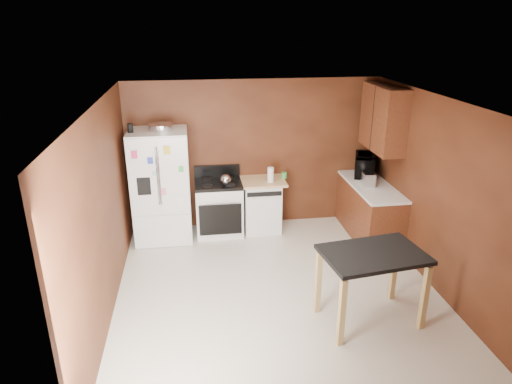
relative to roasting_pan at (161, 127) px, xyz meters
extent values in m
plane|color=silver|center=(1.49, -1.92, -1.85)|extent=(4.50, 4.50, 0.00)
plane|color=white|center=(1.49, -1.92, 0.65)|extent=(4.50, 4.50, 0.00)
plane|color=#5D2E18|center=(1.49, 0.33, -0.60)|extent=(4.20, 0.00, 4.20)
plane|color=#5D2E18|center=(1.49, -4.17, -0.60)|extent=(4.20, 0.00, 4.20)
plane|color=#5D2E18|center=(-0.61, -1.92, -0.60)|extent=(0.00, 4.50, 4.50)
plane|color=#5D2E18|center=(3.59, -1.92, -0.60)|extent=(0.00, 4.50, 4.50)
cylinder|color=silver|center=(0.00, 0.00, 0.00)|extent=(0.38, 0.38, 0.10)
cylinder|color=black|center=(-0.44, -0.11, 0.02)|extent=(0.09, 0.09, 0.13)
sphere|color=silver|center=(0.96, -0.14, -0.86)|extent=(0.18, 0.18, 0.18)
cylinder|color=white|center=(1.70, -0.06, -0.84)|extent=(0.11, 0.11, 0.24)
cylinder|color=green|center=(1.96, 0.08, -0.91)|extent=(0.12, 0.12, 0.10)
cube|color=silver|center=(3.22, -0.45, -0.84)|extent=(0.21, 0.31, 0.21)
imported|color=black|center=(3.33, 0.03, -0.79)|extent=(0.57, 0.69, 0.32)
cube|color=white|center=(-0.06, -0.04, -0.95)|extent=(0.90, 0.75, 1.80)
cube|color=white|center=(-0.29, -0.43, -0.67)|extent=(0.43, 0.02, 1.20)
cube|color=white|center=(0.16, -0.43, -0.67)|extent=(0.43, 0.02, 1.20)
cube|color=white|center=(-0.06, -0.43, -1.57)|extent=(0.88, 0.02, 0.54)
cube|color=black|center=(-0.29, -0.43, -0.80)|extent=(0.20, 0.01, 0.28)
cylinder|color=silver|center=(-0.08, -0.45, -0.65)|extent=(0.02, 0.02, 0.90)
cylinder|color=silver|center=(-0.05, -0.45, -0.65)|extent=(0.02, 0.02, 0.90)
cube|color=#DB3364|center=(-0.38, -0.45, -0.30)|extent=(0.09, 0.00, 0.12)
cube|color=#2C3BBB|center=(-0.16, -0.45, -0.40)|extent=(0.08, 0.00, 0.10)
cube|color=yellow|center=(0.09, -0.45, -0.25)|extent=(0.10, 0.00, 0.13)
cube|color=green|center=(0.28, -0.45, -0.55)|extent=(0.07, 0.00, 0.09)
cube|color=pink|center=(-0.01, -0.45, -0.90)|extent=(0.08, 0.00, 0.11)
cube|color=white|center=(0.24, -0.45, -1.05)|extent=(0.09, 0.00, 0.10)
cube|color=#97C3E3|center=(-0.11, -0.45, -0.60)|extent=(0.07, 0.00, 0.07)
cube|color=white|center=(0.85, 0.01, -1.42)|extent=(0.76, 0.65, 0.85)
cube|color=black|center=(0.85, 0.01, -0.97)|extent=(0.76, 0.65, 0.05)
cube|color=black|center=(0.85, 0.30, -0.85)|extent=(0.76, 0.06, 0.20)
cube|color=black|center=(0.85, -0.33, -1.47)|extent=(0.68, 0.02, 0.52)
cylinder|color=silver|center=(0.85, -0.34, -1.18)|extent=(0.62, 0.02, 0.02)
cylinder|color=black|center=(0.67, 0.17, -0.94)|extent=(0.17, 0.17, 0.02)
cylinder|color=black|center=(1.03, 0.17, -0.94)|extent=(0.17, 0.17, 0.02)
cylinder|color=black|center=(0.67, -0.15, -0.94)|extent=(0.17, 0.17, 0.02)
cylinder|color=black|center=(1.03, -0.15, -0.94)|extent=(0.17, 0.17, 0.02)
cube|color=white|center=(1.57, 0.03, -1.42)|extent=(0.60, 0.60, 0.85)
cube|color=black|center=(1.57, -0.28, -1.09)|extent=(0.56, 0.02, 0.07)
cube|color=tan|center=(1.57, 0.03, -0.98)|extent=(0.78, 0.62, 0.04)
cube|color=brown|center=(3.29, -0.47, -1.42)|extent=(0.60, 1.55, 0.86)
cube|color=white|center=(3.29, -0.47, -0.97)|extent=(0.63, 1.58, 0.04)
cube|color=brown|center=(3.41, -0.37, 0.10)|extent=(0.35, 1.05, 1.00)
cube|color=black|center=(3.24, -0.37, 0.10)|extent=(0.01, 0.01, 1.00)
cube|color=black|center=(2.45, -2.64, -0.96)|extent=(1.24, 0.92, 0.05)
cube|color=tan|center=(1.89, -2.40, -1.44)|extent=(0.08, 0.08, 0.82)
cube|color=tan|center=(2.92, -2.25, -1.44)|extent=(0.08, 0.08, 0.82)
cube|color=tan|center=(1.98, -3.03, -1.44)|extent=(0.08, 0.08, 0.82)
cube|color=tan|center=(3.01, -2.89, -1.44)|extent=(0.08, 0.08, 0.82)
camera|label=1|loc=(0.47, -7.01, 1.56)|focal=32.00mm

